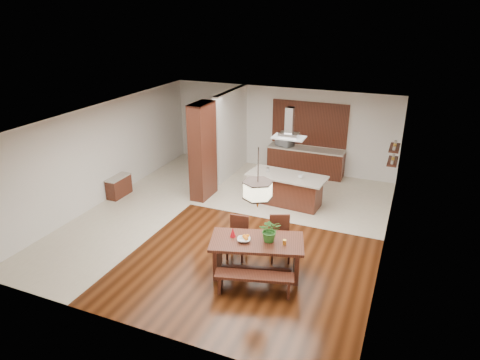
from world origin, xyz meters
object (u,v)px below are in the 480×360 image
at_px(dining_bench, 254,284).
at_px(hallway_console, 119,187).
at_px(fruit_bowl, 244,240).
at_px(kitchen_island, 287,189).
at_px(dining_chair_left, 237,238).
at_px(pendant_lantern, 258,178).
at_px(island_cup, 300,177).
at_px(dining_table, 257,249).
at_px(range_hood, 290,123).
at_px(foliage_plant, 270,230).
at_px(dining_chair_right, 280,239).
at_px(microwave, 285,141).

bearing_deg(dining_bench, hallway_console, 152.25).
xyz_separation_m(fruit_bowl, kitchen_island, (-0.19, 3.80, -0.38)).
xyz_separation_m(dining_chair_left, pendant_lantern, (0.65, -0.43, 1.75)).
bearing_deg(island_cup, hallway_console, -166.32).
distance_m(dining_table, kitchen_island, 3.69).
bearing_deg(pendant_lantern, kitchen_island, 96.81).
distance_m(dining_chair_left, pendant_lantern, 1.91).
distance_m(dining_chair_left, island_cup, 3.21).
xyz_separation_m(dining_table, dining_bench, (0.21, -0.68, -0.38)).
bearing_deg(dining_chair_left, range_hood, 80.37).
bearing_deg(range_hood, dining_chair_left, -93.71).
distance_m(dining_chair_left, kitchen_island, 3.24).
bearing_deg(foliage_plant, range_hood, 101.01).
bearing_deg(pendant_lantern, fruit_bowl, -151.60).
bearing_deg(dining_table, fruit_bowl, -151.60).
relative_size(foliage_plant, kitchen_island, 0.22).
height_order(hallway_console, foliage_plant, foliage_plant).
xyz_separation_m(range_hood, island_cup, (0.42, -0.13, -1.48)).
relative_size(dining_chair_right, pendant_lantern, 0.80).
distance_m(pendant_lantern, foliage_plant, 1.20).
distance_m(dining_table, dining_chair_right, 0.78).
distance_m(dining_chair_right, microwave, 5.77).
distance_m(dining_bench, island_cup, 4.30).
bearing_deg(dining_chair_right, dining_chair_left, 173.35).
bearing_deg(dining_chair_right, dining_bench, -117.21).
relative_size(fruit_bowl, microwave, 0.49).
distance_m(hallway_console, dining_chair_right, 5.85).
height_order(dining_table, foliage_plant, foliage_plant).
xyz_separation_m(dining_table, range_hood, (-0.44, 3.67, 1.86)).
distance_m(range_hood, island_cup, 1.55).
bearing_deg(dining_table, pendant_lantern, 180.00).
bearing_deg(dining_bench, kitchen_island, 98.44).
distance_m(fruit_bowl, kitchen_island, 3.82).
xyz_separation_m(hallway_console, island_cup, (5.34, 1.30, 0.67)).
bearing_deg(dining_chair_left, pendant_lantern, -39.74).
bearing_deg(range_hood, foliage_plant, -78.99).
relative_size(dining_chair_left, range_hood, 1.11).
bearing_deg(hallway_console, kitchen_island, 16.15).
relative_size(dining_bench, microwave, 2.78).
distance_m(dining_chair_left, fruit_bowl, 0.78).
relative_size(dining_chair_left, kitchen_island, 0.43).
bearing_deg(dining_chair_left, fruit_bowl, -60.71).
height_order(dining_chair_left, microwave, microwave).
height_order(foliage_plant, microwave, foliage_plant).
distance_m(foliage_plant, kitchen_island, 3.69).
bearing_deg(kitchen_island, dining_bench, -76.91).
xyz_separation_m(foliage_plant, microwave, (-1.57, 6.14, 0.03)).
bearing_deg(island_cup, range_hood, 163.31).
height_order(dining_chair_left, foliage_plant, foliage_plant).
relative_size(dining_chair_left, fruit_bowl, 3.56).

